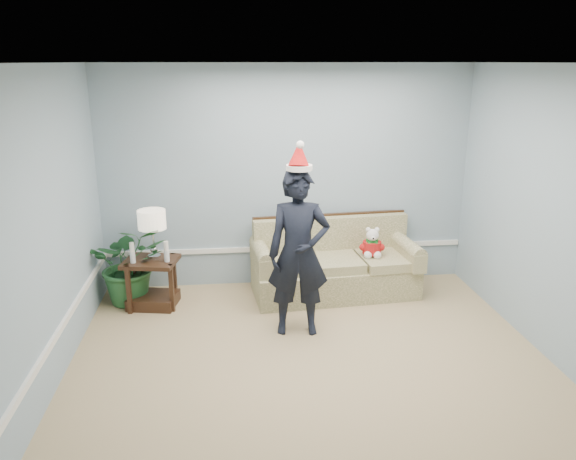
# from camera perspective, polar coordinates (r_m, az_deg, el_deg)

# --- Properties ---
(room_shell) EXTENTS (4.54, 5.04, 2.74)m
(room_shell) POSITION_cam_1_polar(r_m,az_deg,el_deg) (4.46, 3.43, -1.03)
(room_shell) COLOR tan
(room_shell) RESTS_ON ground
(wainscot_trim) EXTENTS (4.49, 4.99, 0.06)m
(wainscot_trim) POSITION_cam_1_polar(r_m,az_deg,el_deg) (5.84, -10.26, -6.32)
(wainscot_trim) COLOR white
(wainscot_trim) RESTS_ON room_shell
(sofa) EXTENTS (2.00, 0.98, 0.91)m
(sofa) POSITION_cam_1_polar(r_m,az_deg,el_deg) (6.83, 4.67, -3.77)
(sofa) COLOR #525C2C
(sofa) RESTS_ON room_shell
(side_table) EXTENTS (0.66, 0.59, 0.56)m
(side_table) POSITION_cam_1_polar(r_m,az_deg,el_deg) (6.66, -13.59, -5.72)
(side_table) COLOR #3E2516
(side_table) RESTS_ON room_shell
(table_lamp) EXTENTS (0.31, 0.31, 0.56)m
(table_lamp) POSITION_cam_1_polar(r_m,az_deg,el_deg) (6.47, -13.66, 0.84)
(table_lamp) COLOR silver
(table_lamp) RESTS_ON side_table
(candle_pair) EXTENTS (0.43, 0.06, 0.24)m
(candle_pair) POSITION_cam_1_polar(r_m,az_deg,el_deg) (6.42, -13.89, -2.26)
(candle_pair) COLOR silver
(candle_pair) RESTS_ON side_table
(houseplant) EXTENTS (0.94, 0.84, 0.95)m
(houseplant) POSITION_cam_1_polar(r_m,az_deg,el_deg) (6.73, -15.74, -3.28)
(houseplant) COLOR #22592C
(houseplant) RESTS_ON room_shell
(man) EXTENTS (0.66, 0.46, 1.72)m
(man) POSITION_cam_1_polar(r_m,az_deg,el_deg) (5.65, 1.09, -2.39)
(man) COLOR black
(man) RESTS_ON room_shell
(santa_hat) EXTENTS (0.30, 0.33, 0.30)m
(santa_hat) POSITION_cam_1_polar(r_m,az_deg,el_deg) (5.42, 1.13, 7.46)
(santa_hat) COLOR white
(santa_hat) RESTS_ON man
(teddy_bear) EXTENTS (0.25, 0.27, 0.36)m
(teddy_bear) POSITION_cam_1_polar(r_m,az_deg,el_deg) (6.75, 8.54, -1.60)
(teddy_bear) COLOR white
(teddy_bear) RESTS_ON sofa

